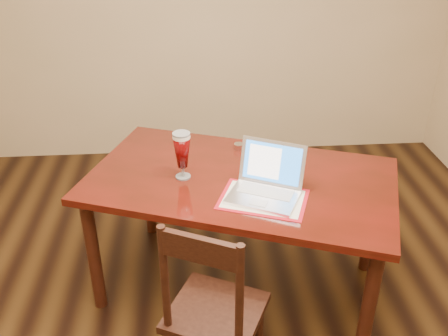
{
  "coord_description": "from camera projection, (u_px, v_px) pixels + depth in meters",
  "views": [
    {
      "loc": [
        -0.13,
        -1.91,
        2.25
      ],
      "look_at": [
        0.05,
        0.53,
        0.89
      ],
      "focal_mm": 40.0,
      "sensor_mm": 36.0,
      "label": 1
    }
  ],
  "objects": [
    {
      "name": "room_shell",
      "position": [
        220.0,
        36.0,
        1.91
      ],
      "size": [
        4.51,
        5.01,
        2.71
      ],
      "color": "tan",
      "rests_on": "ground"
    },
    {
      "name": "dining_table",
      "position": [
        240.0,
        191.0,
        2.9
      ],
      "size": [
        1.96,
        1.52,
        1.09
      ],
      "rotation": [
        0.0,
        0.0,
        -0.35
      ],
      "color": "#500F0A",
      "rests_on": "ground"
    },
    {
      "name": "dining_chair",
      "position": [
        213.0,
        312.0,
        2.39
      ],
      "size": [
        0.57,
        0.56,
        1.03
      ],
      "rotation": [
        0.0,
        0.0,
        -0.44
      ],
      "color": "#32170E",
      "rests_on": "ground"
    }
  ]
}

